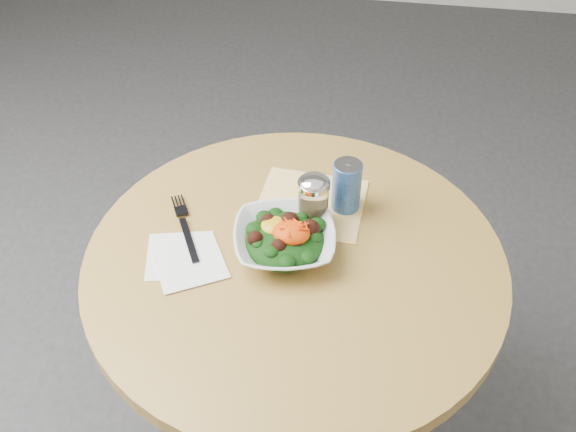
# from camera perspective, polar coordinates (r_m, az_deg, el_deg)

# --- Properties ---
(table) EXTENTS (0.90, 0.90, 0.75)m
(table) POSITION_cam_1_polar(r_m,az_deg,el_deg) (1.52, 0.56, -8.68)
(table) COLOR black
(table) RESTS_ON ground
(cloth_napkin) EXTENTS (0.26, 0.24, 0.00)m
(cloth_napkin) POSITION_cam_1_polar(r_m,az_deg,el_deg) (1.49, 2.04, 1.11)
(cloth_napkin) COLOR #F4AD0C
(cloth_napkin) RESTS_ON table
(paper_napkins) EXTENTS (0.21, 0.20, 0.00)m
(paper_napkins) POSITION_cam_1_polar(r_m,az_deg,el_deg) (1.38, -9.16, -3.79)
(paper_napkins) COLOR white
(paper_napkins) RESTS_ON table
(salad_bowl) EXTENTS (0.26, 0.26, 0.08)m
(salad_bowl) POSITION_cam_1_polar(r_m,az_deg,el_deg) (1.36, -0.30, -2.07)
(salad_bowl) COLOR silver
(salad_bowl) RESTS_ON table
(fork) EXTENTS (0.12, 0.21, 0.00)m
(fork) POSITION_cam_1_polar(r_m,az_deg,el_deg) (1.44, -9.15, -0.81)
(fork) COLOR black
(fork) RESTS_ON table
(spice_shaker) EXTENTS (0.07, 0.07, 0.13)m
(spice_shaker) POSITION_cam_1_polar(r_m,az_deg,el_deg) (1.40, 2.27, 1.38)
(spice_shaker) COLOR silver
(spice_shaker) RESTS_ON table
(beverage_can) EXTENTS (0.07, 0.07, 0.13)m
(beverage_can) POSITION_cam_1_polar(r_m,az_deg,el_deg) (1.45, 5.23, 2.68)
(beverage_can) COLOR #0D2E98
(beverage_can) RESTS_ON table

